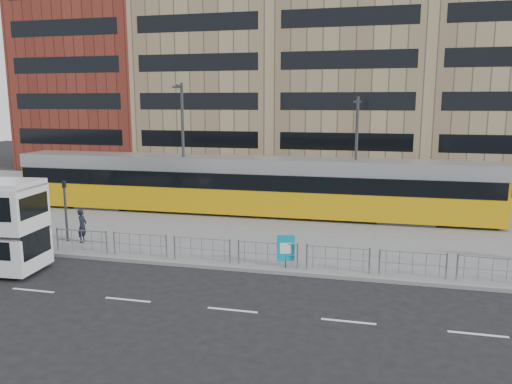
% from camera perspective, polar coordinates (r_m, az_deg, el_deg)
% --- Properties ---
extents(ground, '(120.00, 120.00, 0.00)m').
position_cam_1_polar(ground, '(22.04, -4.87, -8.76)').
color(ground, black).
rests_on(ground, ground).
extents(plaza, '(64.00, 24.00, 0.15)m').
position_cam_1_polar(plaza, '(33.22, 1.58, -2.05)').
color(plaza, slate).
rests_on(plaza, ground).
extents(kerb, '(64.00, 0.25, 0.17)m').
position_cam_1_polar(kerb, '(22.06, -4.83, -8.53)').
color(kerb, gray).
rests_on(kerb, ground).
extents(building_row, '(70.40, 18.40, 31.20)m').
position_cam_1_polar(building_row, '(54.57, 8.28, 16.24)').
color(building_row, maroon).
rests_on(building_row, ground).
extents(pedestrian_barrier, '(32.07, 0.07, 1.10)m').
position_cam_1_polar(pedestrian_barrier, '(21.69, 0.56, -6.31)').
color(pedestrian_barrier, gray).
rests_on(pedestrian_barrier, plaza).
extents(road_markings, '(62.00, 0.12, 0.01)m').
position_cam_1_polar(road_markings, '(18.21, -5.81, -12.98)').
color(road_markings, white).
rests_on(road_markings, ground).
extents(tram, '(30.44, 3.24, 3.58)m').
position_cam_1_polar(tram, '(31.57, -1.23, 0.76)').
color(tram, '#D19D0B').
rests_on(tram, plaza).
extents(ad_panel, '(0.76, 0.24, 1.44)m').
position_cam_1_polar(ad_panel, '(21.48, 3.41, -6.48)').
color(ad_panel, '#2D2D30').
rests_on(ad_panel, plaza).
extents(pedestrian, '(0.48, 0.66, 1.69)m').
position_cam_1_polar(pedestrian, '(26.73, -19.24, -3.67)').
color(pedestrian, black).
rests_on(pedestrian, plaza).
extents(traffic_light_west, '(0.17, 0.21, 3.10)m').
position_cam_1_polar(traffic_light_west, '(26.95, -20.97, -1.21)').
color(traffic_light_west, '#2D2D30').
rests_on(traffic_light_west, plaza).
extents(lamp_post_west, '(0.45, 1.04, 8.17)m').
position_cam_1_polar(lamp_post_west, '(31.60, -8.37, 5.53)').
color(lamp_post_west, '#2D2D30').
rests_on(lamp_post_west, plaza).
extents(lamp_post_east, '(0.45, 1.04, 7.32)m').
position_cam_1_polar(lamp_post_east, '(30.46, 11.36, 4.44)').
color(lamp_post_east, '#2D2D30').
rests_on(lamp_post_east, plaza).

